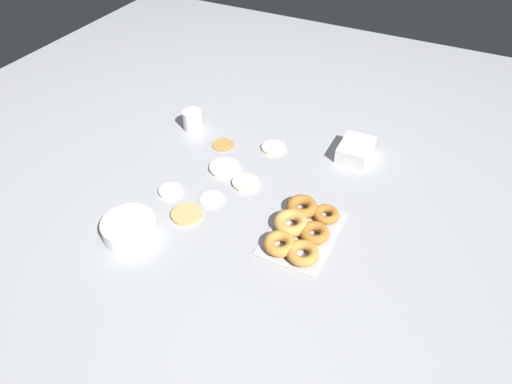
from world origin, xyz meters
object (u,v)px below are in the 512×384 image
(pancake_1, at_px, (186,214))
(batter_bowl, at_px, (129,228))
(donut_tray, at_px, (300,229))
(pancake_0, at_px, (224,168))
(paper_cup, at_px, (192,120))
(container_stack, at_px, (355,150))
(pancake_2, at_px, (170,191))
(pancake_6, at_px, (274,148))
(pancake_3, at_px, (223,144))
(pancake_5, at_px, (212,199))
(pancake_4, at_px, (246,183))

(pancake_1, xyz_separation_m, batter_bowl, (-0.15, 0.11, 0.02))
(donut_tray, relative_size, batter_bowl, 1.77)
(pancake_0, distance_m, paper_cup, 0.31)
(container_stack, bearing_deg, paper_cup, 99.82)
(pancake_1, distance_m, donut_tray, 0.37)
(pancake_2, height_order, pancake_6, pancake_2)
(pancake_1, relative_size, paper_cup, 1.29)
(pancake_1, bearing_deg, pancake_0, 1.69)
(pancake_2, xyz_separation_m, pancake_3, (0.32, -0.03, -0.00))
(pancake_1, height_order, pancake_2, same)
(pancake_1, relative_size, batter_bowl, 0.60)
(pancake_3, bearing_deg, pancake_1, -167.78)
(pancake_0, height_order, pancake_2, pancake_0)
(pancake_6, bearing_deg, batter_bowl, 160.79)
(pancake_2, xyz_separation_m, container_stack, (0.49, -0.51, 0.02))
(pancake_5, height_order, batter_bowl, batter_bowl)
(donut_tray, distance_m, paper_cup, 0.71)
(pancake_4, height_order, batter_bowl, batter_bowl)
(container_stack, bearing_deg, pancake_0, 126.01)
(pancake_4, relative_size, batter_bowl, 0.56)
(pancake_1, relative_size, container_stack, 0.68)
(pancake_4, xyz_separation_m, donut_tray, (-0.13, -0.26, 0.01))
(pancake_2, distance_m, batter_bowl, 0.22)
(pancake_1, bearing_deg, pancake_4, -24.10)
(pancake_3, xyz_separation_m, batter_bowl, (-0.54, 0.03, 0.02))
(container_stack, bearing_deg, pancake_5, 141.89)
(container_stack, bearing_deg, pancake_6, 108.47)
(pancake_1, relative_size, pancake_6, 1.10)
(pancake_5, xyz_separation_m, pancake_6, (0.36, -0.06, 0.00))
(pancake_6, bearing_deg, paper_cup, 92.38)
(pancake_3, distance_m, paper_cup, 0.18)
(pancake_1, relative_size, pancake_4, 1.08)
(pancake_1, xyz_separation_m, pancake_2, (0.07, 0.11, 0.00))
(pancake_1, bearing_deg, pancake_3, 12.22)
(pancake_6, relative_size, batter_bowl, 0.54)
(donut_tray, bearing_deg, pancake_5, 88.50)
(pancake_0, relative_size, donut_tray, 0.37)
(pancake_0, relative_size, paper_cup, 1.42)
(pancake_2, relative_size, paper_cup, 1.03)
(pancake_5, height_order, donut_tray, donut_tray)
(paper_cup, bearing_deg, pancake_1, -150.01)
(paper_cup, bearing_deg, pancake_4, -121.46)
(pancake_2, distance_m, donut_tray, 0.48)
(pancake_3, xyz_separation_m, pancake_5, (-0.29, -0.12, 0.00))
(pancake_3, distance_m, pancake_5, 0.32)
(pancake_2, height_order, pancake_3, pancake_2)
(pancake_0, height_order, paper_cup, paper_cup)
(pancake_2, xyz_separation_m, pancake_5, (0.03, -0.15, -0.00))
(pancake_6, relative_size, paper_cup, 1.17)
(donut_tray, xyz_separation_m, batter_bowl, (-0.24, 0.47, 0.01))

